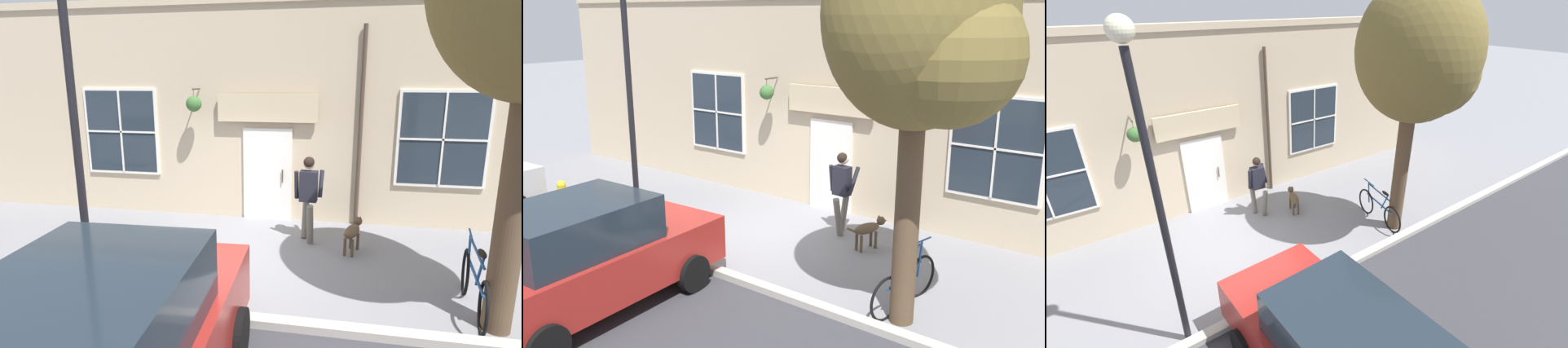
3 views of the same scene
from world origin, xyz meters
TOP-DOWN VIEW (x-y plane):
  - ground_plane at (0.00, 0.00)m, footprint 90.00×90.00m
  - storefront_facade at (-2.34, 0.01)m, footprint 0.95×18.00m
  - pedestrian_walking at (-1.02, 1.27)m, footprint 0.74×0.58m
  - dog_on_leash at (-0.63, 2.14)m, footprint 0.99×0.41m
  - leaning_bicycle at (1.10, 3.72)m, footprint 1.73×0.27m
  - street_lamp at (1.84, -1.65)m, footprint 0.32×0.32m

SIDE VIEW (x-z plane):
  - ground_plane at x=0.00m, z-range 0.00..0.00m
  - leaning_bicycle at x=1.10m, z-range -0.12..0.88m
  - dog_on_leash at x=-0.63m, z-range 0.10..0.72m
  - pedestrian_walking at x=-1.02m, z-range 0.18..1.89m
  - storefront_facade at x=-2.34m, z-range 0.00..4.88m
  - street_lamp at x=1.84m, z-range 0.76..5.98m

